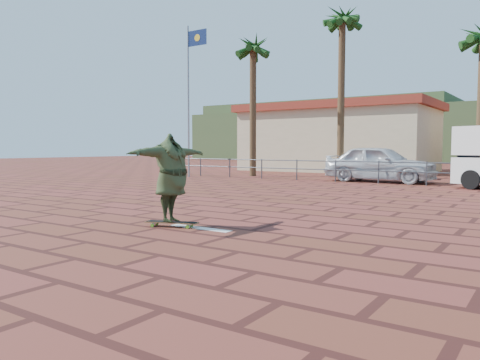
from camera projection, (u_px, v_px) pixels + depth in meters
name	position (u px, v px, depth m)	size (l,w,h in m)	color
ground	(210.00, 218.00, 10.57)	(120.00, 120.00, 0.00)	maroon
paint_stripe	(200.00, 228.00, 9.19)	(1.40, 0.22, 0.01)	white
guardrail	(379.00, 168.00, 20.42)	(24.06, 0.06, 1.00)	#47494F
flagpole	(190.00, 90.00, 24.86)	(1.30, 0.10, 8.00)	gray
palm_far_left	(253.00, 51.00, 25.44)	(2.40, 2.40, 8.25)	brown
palm_left	(342.00, 24.00, 24.07)	(2.40, 2.40, 9.45)	brown
building_west	(338.00, 137.00, 31.92)	(12.60, 7.60, 4.50)	beige
hill_back	(326.00, 131.00, 68.82)	(35.00, 14.00, 8.00)	#384C28
longboard	(172.00, 223.00, 9.34)	(1.10, 0.59, 0.11)	olive
skateboarder	(171.00, 178.00, 9.27)	(2.16, 0.59, 1.76)	#334324
car_silver	(380.00, 164.00, 21.45)	(2.00, 4.97, 1.69)	silver
car_white	(382.00, 165.00, 24.03)	(1.44, 4.14, 1.36)	white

